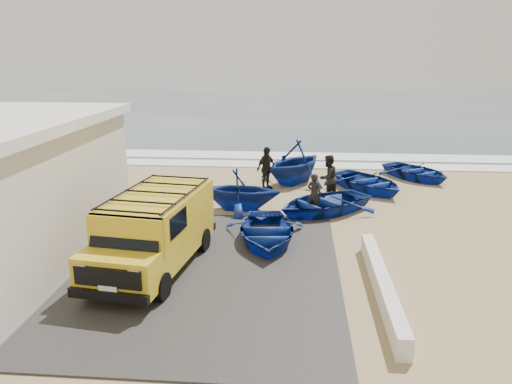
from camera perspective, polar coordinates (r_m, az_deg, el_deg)
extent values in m
plane|color=tan|center=(16.42, -5.17, -6.08)|extent=(160.00, 160.00, 0.00)
cube|color=#373533|center=(15.11, -14.06, -8.42)|extent=(12.00, 10.00, 0.05)
cube|color=#385166|center=(71.31, 2.61, 10.93)|extent=(180.00, 88.00, 0.01)
cube|color=white|center=(27.81, -0.98, 3.21)|extent=(180.00, 1.60, 0.06)
cube|color=white|center=(30.24, -0.51, 4.23)|extent=(180.00, 2.20, 0.04)
cube|color=black|center=(16.18, -18.20, 2.50)|extent=(0.08, 0.70, 0.90)
cube|color=silver|center=(13.54, 14.17, -10.23)|extent=(0.35, 6.00, 0.55)
cube|color=gold|center=(14.85, -11.04, -3.57)|extent=(2.58, 4.40, 1.76)
cube|color=gold|center=(12.87, -15.50, -8.91)|extent=(2.14, 1.23, 0.96)
cube|color=black|center=(12.95, -14.75, -4.59)|extent=(1.90, 0.61, 0.77)
cube|color=black|center=(12.43, -16.61, -9.37)|extent=(1.72, 0.32, 0.48)
cube|color=black|center=(12.60, -16.52, -11.32)|extent=(2.07, 0.43, 0.23)
cube|color=black|center=(14.51, -11.32, -0.03)|extent=(2.43, 4.07, 0.06)
cylinder|color=black|center=(13.84, -18.05, -9.50)|extent=(0.33, 0.77, 0.75)
cylinder|color=black|center=(16.53, -12.30, -4.86)|extent=(0.33, 0.77, 0.75)
cylinder|color=black|center=(13.03, -10.69, -10.60)|extent=(0.33, 0.77, 0.75)
cylinder|color=black|center=(15.85, -6.02, -5.48)|extent=(0.33, 0.77, 0.75)
imported|color=navy|center=(16.43, 1.14, -4.52)|extent=(3.11, 4.09, 0.80)
imported|color=navy|center=(19.57, 7.65, -1.21)|extent=(5.01, 4.82, 0.85)
imported|color=navy|center=(19.70, -1.79, 0.27)|extent=(3.38, 2.99, 1.66)
imported|color=navy|center=(23.04, 12.58, 1.15)|extent=(4.62, 4.94, 0.83)
imported|color=navy|center=(23.75, 4.43, 3.45)|extent=(4.99, 5.14, 2.07)
imported|color=navy|center=(25.81, 17.81, 2.25)|extent=(4.30, 4.55, 0.77)
imported|color=black|center=(19.32, 6.68, -0.22)|extent=(0.70, 0.62, 1.60)
imported|color=black|center=(21.17, 8.20, 1.62)|extent=(1.18, 1.19, 1.94)
imported|color=black|center=(22.60, 1.18, 2.73)|extent=(1.10, 1.20, 1.97)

